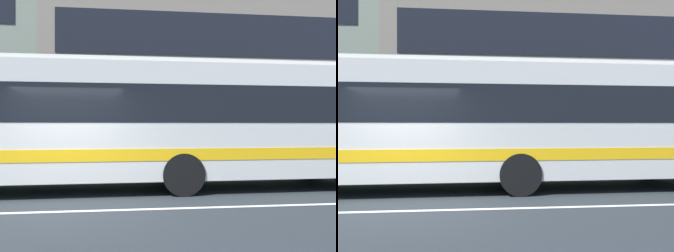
# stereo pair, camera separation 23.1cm
# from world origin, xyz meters

# --- Properties ---
(ground_plane) EXTENTS (160.00, 160.00, 0.00)m
(ground_plane) POSITION_xyz_m (0.00, 0.00, 0.00)
(ground_plane) COLOR #292E32
(lane_centre_line) EXTENTS (60.00, 0.16, 0.01)m
(lane_centre_line) POSITION_xyz_m (0.00, 0.00, 0.00)
(lane_centre_line) COLOR silver
(lane_centre_line) RESTS_ON ground_plane
(hedge_row_far) EXTENTS (14.78, 1.10, 0.82)m
(hedge_row_far) POSITION_xyz_m (3.35, 6.50, 0.41)
(hedge_row_far) COLOR #326527
(hedge_row_far) RESTS_ON ground_plane
(apartment_block_right) EXTENTS (20.51, 8.40, 10.49)m
(apartment_block_right) POSITION_xyz_m (7.90, 15.87, 5.25)
(apartment_block_right) COLOR gray
(apartment_block_right) RESTS_ON ground_plane
(transit_bus) EXTENTS (12.35, 2.77, 3.26)m
(transit_bus) POSITION_xyz_m (1.85, 2.56, 1.80)
(transit_bus) COLOR silver
(transit_bus) RESTS_ON ground_plane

